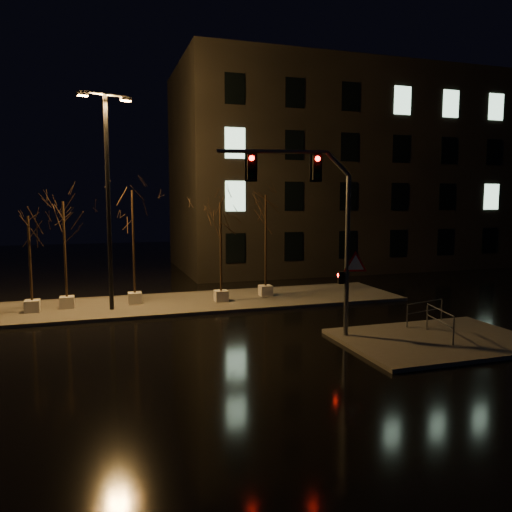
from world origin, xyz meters
name	(u,v)px	position (x,y,z in m)	size (l,w,h in m)	color
ground	(218,334)	(0.00, 0.00, 0.00)	(90.00, 90.00, 0.00)	black
median	(191,303)	(0.00, 6.00, 0.07)	(22.00, 5.00, 0.15)	#4A4742
sidewalk_corner	(436,340)	(7.50, -3.50, 0.07)	(7.00, 5.00, 0.15)	#4A4742
building	(336,172)	(14.00, 18.00, 7.50)	(25.00, 12.00, 15.00)	black
tree_0	(29,237)	(-7.35, 5.81, 3.57)	(1.80, 1.80, 4.51)	beige
tree_1	(64,225)	(-5.88, 6.22, 4.09)	(1.80, 1.80, 5.19)	beige
tree_2	(133,216)	(-2.72, 6.34, 4.49)	(1.80, 1.80, 5.73)	beige
tree_3	(221,225)	(1.48, 5.57, 4.03)	(1.80, 1.80, 5.11)	beige
tree_4	(266,217)	(4.11, 6.31, 4.34)	(1.80, 1.80, 5.52)	beige
traffic_signal_mast	(318,215)	(3.40, -1.82, 4.69)	(5.54, 1.32, 6.91)	#54575B
streetlight_main	(108,187)	(-3.87, 5.30, 5.85)	(2.42, 1.04, 9.88)	black
guard_rail_a	(425,309)	(8.44, -1.50, 0.77)	(2.12, 0.59, 0.95)	#54575B
guard_rail_b	(440,319)	(7.71, -3.37, 0.83)	(0.52, 2.17, 1.05)	#54575B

